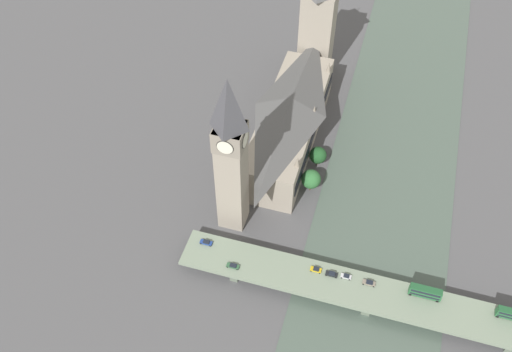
% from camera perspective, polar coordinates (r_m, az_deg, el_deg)
% --- Properties ---
extents(ground_plane, '(600.00, 600.00, 0.00)m').
position_cam_1_polar(ground_plane, '(253.74, 5.97, 1.60)').
color(ground_plane, '#4C4C4F').
extents(river_water, '(54.18, 360.00, 0.30)m').
position_cam_1_polar(river_water, '(252.84, 13.29, 0.02)').
color(river_water, '#47564C').
rests_on(river_water, ground_plane).
extents(parliament_hall, '(23.08, 80.28, 26.15)m').
position_cam_1_polar(parliament_hall, '(251.71, 3.41, 5.56)').
color(parliament_hall, gray).
rests_on(parliament_hall, ground_plane).
extents(clock_tower, '(11.21, 11.21, 73.01)m').
position_cam_1_polar(clock_tower, '(202.38, -2.54, 2.10)').
color(clock_tower, gray).
rests_on(clock_tower, ground_plane).
extents(victoria_tower, '(15.33, 15.33, 56.89)m').
position_cam_1_polar(victoria_tower, '(282.94, 6.17, 14.50)').
color(victoria_tower, gray).
rests_on(victoria_tower, ground_plane).
extents(road_bridge, '(140.35, 15.65, 5.42)m').
position_cam_1_polar(road_bridge, '(212.28, 11.27, -11.47)').
color(road_bridge, '#5D6A59').
rests_on(road_bridge, ground_plane).
extents(double_decker_bus_mid, '(11.35, 2.66, 4.96)m').
position_cam_1_polar(double_decker_bus_mid, '(212.89, 16.59, -11.05)').
color(double_decker_bus_mid, '#235B33').
rests_on(double_decker_bus_mid, road_bridge).
extents(car_northbound_lead, '(3.88, 1.81, 1.35)m').
position_cam_1_polar(car_northbound_lead, '(212.44, 9.00, -9.88)').
color(car_northbound_lead, silver).
rests_on(car_northbound_lead, road_bridge).
extents(car_northbound_tail, '(4.75, 1.90, 1.23)m').
position_cam_1_polar(car_northbound_tail, '(212.43, -2.32, -8.97)').
color(car_northbound_tail, '#2D5638').
rests_on(car_northbound_tail, road_bridge).
extents(car_southbound_lead, '(4.65, 1.88, 1.42)m').
position_cam_1_polar(car_southbound_lead, '(212.46, 11.24, -10.43)').
color(car_southbound_lead, slate).
rests_on(car_southbound_lead, road_bridge).
extents(car_southbound_mid, '(4.41, 1.87, 1.47)m').
position_cam_1_polar(car_southbound_mid, '(212.16, 7.57, -9.69)').
color(car_southbound_mid, black).
rests_on(car_southbound_mid, road_bridge).
extents(car_southbound_tail, '(4.71, 1.86, 1.44)m').
position_cam_1_polar(car_southbound_tail, '(218.61, -5.00, -6.63)').
color(car_southbound_tail, navy).
rests_on(car_southbound_tail, road_bridge).
extents(car_southbound_extra, '(4.10, 1.91, 1.38)m').
position_cam_1_polar(car_southbound_extra, '(212.53, 6.01, -9.28)').
color(car_southbound_extra, gold).
rests_on(car_southbound_extra, road_bridge).
extents(tree_embankment_near, '(7.52, 7.52, 9.68)m').
position_cam_1_polar(tree_embankment_near, '(247.74, 6.21, 2.08)').
color(tree_embankment_near, brown).
rests_on(tree_embankment_near, ground_plane).
extents(tree_embankment_mid, '(8.20, 8.20, 10.88)m').
position_cam_1_polar(tree_embankment_mid, '(237.22, 5.52, -0.32)').
color(tree_embankment_mid, brown).
rests_on(tree_embankment_mid, ground_plane).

